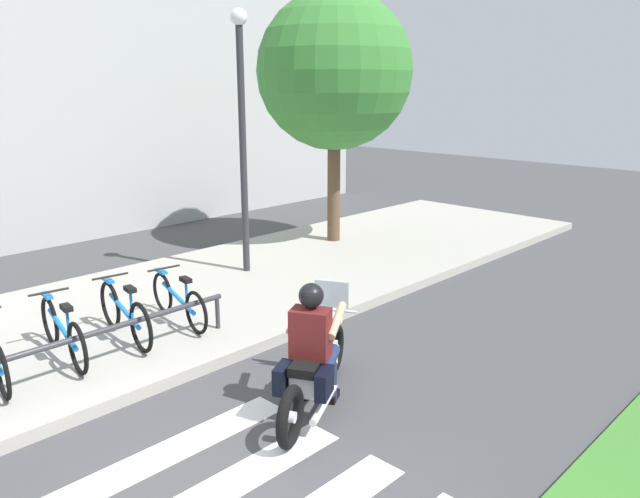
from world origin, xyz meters
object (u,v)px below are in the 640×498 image
Objects in this scene: bicycle_7 at (178,300)px; tree_near_rack at (334,72)px; bicycle_6 at (125,313)px; bicycle_5 at (63,332)px; rider at (313,337)px; motorcycle at (315,366)px; street_lamp at (242,123)px.

tree_near_rack is (4.96, 1.66, 3.13)m from bicycle_7.
bicycle_5 is at bearing 179.96° from bicycle_6.
bicycle_6 is (0.81, -0.00, 0.01)m from bicycle_5.
rider is 7.37m from tree_near_rack.
rider is at bearing -77.37° from bicycle_6.
bicycle_6 is at bearing -163.91° from tree_near_rack.
tree_near_rack is at bearing 41.19° from motorcycle.
bicycle_6 is 0.37× the size of street_lamp.
bicycle_6 is 0.32× the size of tree_near_rack.
street_lamp is (3.06, 1.27, 2.24)m from bicycle_6.
motorcycle is 0.45× the size of street_lamp.
motorcycle reaches higher than bicycle_6.
bicycle_6 reaches higher than bicycle_5.
rider is at bearing -120.82° from street_lamp.
bicycle_6 is 0.81m from bicycle_7.
rider is at bearing -62.82° from bicycle_5.
bicycle_6 is at bearing -0.04° from bicycle_5.
bicycle_7 is 0.31× the size of tree_near_rack.
bicycle_6 is at bearing 104.17° from motorcycle.
street_lamp is 0.88× the size of tree_near_rack.
street_lamp is (2.36, 4.04, 2.29)m from motorcycle.
motorcycle is at bearing -92.33° from bicycle_7.
tree_near_rack is (5.78, 1.67, 3.11)m from bicycle_6.
bicycle_5 is at bearing -179.97° from bicycle_7.
motorcycle is at bearing 25.14° from rider.
rider is 0.88× the size of bicycle_7.
motorcycle reaches higher than bicycle_7.
street_lamp reaches higher than motorcycle.
bicycle_7 is 3.43m from street_lamp.
motorcycle is 1.19× the size of bicycle_5.
bicycle_6 is at bearing 102.63° from rider.
rider is 0.85× the size of bicycle_6.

